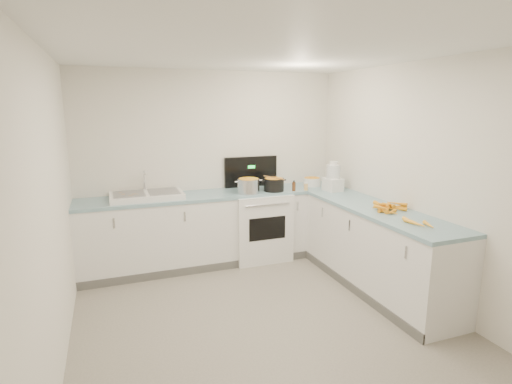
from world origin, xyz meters
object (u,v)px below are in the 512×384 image
object	(u,v)px
stove	(258,224)
sink	(147,195)
mixing_bowl	(312,182)
black_pot	(274,185)
extract_bottle	(294,187)
food_processor	(333,178)
steel_pot	(249,187)
spice_jar	(306,187)

from	to	relation	value
stove	sink	bearing A→B (deg)	179.38
mixing_bowl	black_pot	bearing A→B (deg)	-167.33
extract_bottle	sink	bearing A→B (deg)	173.12
stove	food_processor	bearing A→B (deg)	-22.84
sink	black_pot	xyz separation A→B (m)	(1.63, -0.14, 0.04)
sink	black_pot	distance (m)	1.63
stove	mixing_bowl	bearing A→B (deg)	1.70
food_processor	black_pot	bearing A→B (deg)	160.29
mixing_bowl	extract_bottle	distance (m)	0.46
steel_pot	food_processor	distance (m)	1.13
black_pot	extract_bottle	world-z (taller)	black_pot
spice_jar	black_pot	bearing A→B (deg)	165.73
stove	mixing_bowl	world-z (taller)	stove
sink	black_pot	bearing A→B (deg)	-4.80
stove	mixing_bowl	xyz separation A→B (m)	(0.82, 0.02, 0.52)
stove	steel_pot	size ratio (longest dim) A/B	4.77
steel_pot	extract_bottle	size ratio (longest dim) A/B	2.45
extract_bottle	steel_pot	bearing A→B (deg)	172.61
black_pot	spice_jar	xyz separation A→B (m)	(0.42, -0.11, -0.03)
mixing_bowl	food_processor	xyz separation A→B (m)	(0.09, -0.41, 0.11)
steel_pot	black_pot	size ratio (longest dim) A/B	1.08
stove	spice_jar	distance (m)	0.82
black_pot	food_processor	bearing A→B (deg)	-19.71
sink	food_processor	distance (m)	2.40
black_pot	mixing_bowl	xyz separation A→B (m)	(0.65, 0.15, -0.02)
extract_bottle	spice_jar	bearing A→B (deg)	-5.76
food_processor	spice_jar	bearing A→B (deg)	153.65
steel_pot	black_pot	distance (m)	0.36
sink	steel_pot	world-z (taller)	sink
stove	extract_bottle	world-z (taller)	stove
food_processor	stove	bearing A→B (deg)	157.16
black_pot	mixing_bowl	world-z (taller)	black_pot
mixing_bowl	food_processor	bearing A→B (deg)	-77.17
black_pot	spice_jar	size ratio (longest dim) A/B	2.84
mixing_bowl	stove	bearing A→B (deg)	-178.30
sink	extract_bottle	world-z (taller)	sink
stove	sink	size ratio (longest dim) A/B	1.58
spice_jar	food_processor	xyz separation A→B (m)	(0.32, -0.16, 0.12)
mixing_bowl	steel_pot	bearing A→B (deg)	-171.18
steel_pot	extract_bottle	distance (m)	0.62
steel_pot	extract_bottle	xyz separation A→B (m)	(0.61, -0.08, -0.03)
stove	black_pot	distance (m)	0.58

